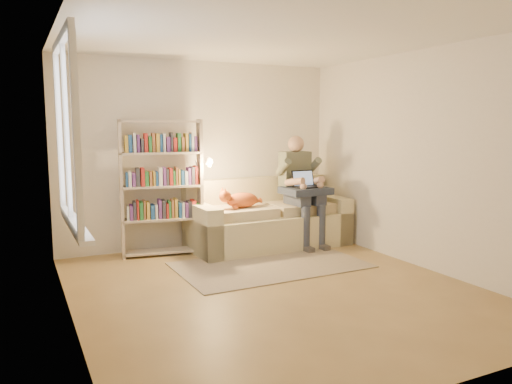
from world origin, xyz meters
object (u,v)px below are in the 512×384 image
sofa (267,222)px  bookshelf (162,181)px  person (300,184)px  laptop (307,183)px  cat (236,200)px

sofa → bookshelf: bearing=173.5°
sofa → person: (0.45, -0.16, 0.54)m
laptop → sofa: bearing=147.7°
person → bookshelf: (-1.92, 0.31, 0.10)m
sofa → bookshelf: 1.61m
cat → laptop: size_ratio=2.03×
person → cat: (-0.99, 0.01, -0.17)m
sofa → laptop: 0.80m
cat → laptop: laptop is taller
person → laptop: 0.14m
cat → bookshelf: bearing=161.6°
person → bookshelf: size_ratio=0.87×
cat → bookshelf: 1.02m
sofa → laptop: size_ratio=6.50×
sofa → cat: bearing=-165.2°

